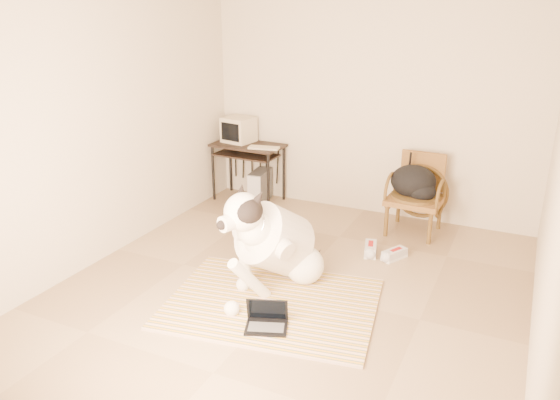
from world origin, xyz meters
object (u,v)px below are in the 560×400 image
Objects in this scene: pc_tower at (260,186)px; rattan_chair at (417,194)px; laptop at (267,320)px; crt_monitor at (239,130)px; backpack at (415,183)px; dog at (275,243)px; computer_desk at (248,152)px.

rattan_chair is (2.04, -0.12, 0.24)m from pc_tower.
rattan_chair is at bearing 76.16° from laptop.
crt_monitor is 0.47× the size of rattan_chair.
backpack is at bearing 76.50° from laptop.
laptop is 0.96× the size of crt_monitor.
crt_monitor is 0.90× the size of pc_tower.
dog is at bearing -115.91° from rattan_chair.
rattan_chair is at bearing -2.66° from computer_desk.
dog is at bearing -115.68° from backpack.
backpack is at bearing -3.47° from computer_desk.
pc_tower is 0.52× the size of rattan_chair.
laptop is 0.45× the size of rattan_chair.
laptop is at bearing -58.70° from computer_desk.
rattan_chair reaches higher than backpack.
dog reaches higher than computer_desk.
backpack is at bearing -5.12° from crt_monitor.
dog is 0.81m from laptop.
computer_desk is at bearing 121.30° from laptop.
computer_desk is at bearing 176.53° from backpack.
laptop is 2.61m from rattan_chair.
dog is 3.17× the size of pc_tower.
backpack reaches higher than pc_tower.
laptop is (0.27, -0.69, -0.34)m from dog.
crt_monitor reaches higher than backpack.
pc_tower is at bearing 118.42° from laptop.
crt_monitor is 2.38m from backpack.
computer_desk is 1.77× the size of backpack.
laptop is at bearing -103.84° from rattan_chair.
computer_desk reaches higher than laptop.
backpack is (-0.02, -0.03, 0.13)m from rattan_chair.
rattan_chair reaches higher than computer_desk.
computer_desk is 0.47m from pc_tower.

